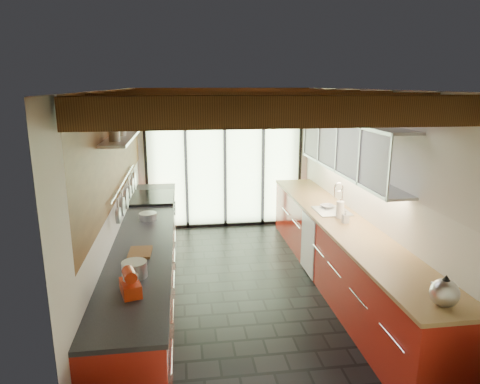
{
  "coord_description": "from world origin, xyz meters",
  "views": [
    {
      "loc": [
        -0.8,
        -5.14,
        2.66
      ],
      "look_at": [
        -0.03,
        0.4,
        1.25
      ],
      "focal_mm": 32.0,
      "sensor_mm": 36.0,
      "label": 1
    }
  ],
  "objects_px": {
    "kettle": "(445,291)",
    "soap_bottle": "(346,217)",
    "paper_towel": "(340,210)",
    "stand_mixer": "(130,283)",
    "bowl": "(327,206)"
  },
  "relations": [
    {
      "from": "kettle",
      "to": "soap_bottle",
      "type": "relative_size",
      "value": 1.86
    },
    {
      "from": "paper_towel",
      "to": "soap_bottle",
      "type": "distance_m",
      "value": 0.2
    },
    {
      "from": "stand_mixer",
      "to": "paper_towel",
      "type": "relative_size",
      "value": 1.07
    },
    {
      "from": "stand_mixer",
      "to": "kettle",
      "type": "bearing_deg",
      "value": -12.07
    },
    {
      "from": "stand_mixer",
      "to": "paper_towel",
      "type": "xyz_separation_m",
      "value": [
        2.54,
        1.79,
        0.02
      ]
    },
    {
      "from": "stand_mixer",
      "to": "soap_bottle",
      "type": "distance_m",
      "value": 3.0
    },
    {
      "from": "kettle",
      "to": "paper_towel",
      "type": "height_order",
      "value": "paper_towel"
    },
    {
      "from": "stand_mixer",
      "to": "paper_towel",
      "type": "height_order",
      "value": "paper_towel"
    },
    {
      "from": "soap_bottle",
      "to": "bowl",
      "type": "bearing_deg",
      "value": 90.0
    },
    {
      "from": "bowl",
      "to": "paper_towel",
      "type": "bearing_deg",
      "value": -90.0
    },
    {
      "from": "kettle",
      "to": "soap_bottle",
      "type": "height_order",
      "value": "kettle"
    },
    {
      "from": "kettle",
      "to": "bowl",
      "type": "distance_m",
      "value": 2.83
    },
    {
      "from": "stand_mixer",
      "to": "paper_towel",
      "type": "distance_m",
      "value": 3.11
    },
    {
      "from": "kettle",
      "to": "paper_towel",
      "type": "xyz_separation_m",
      "value": [
        -0.0,
        2.34,
        -0.0
      ]
    },
    {
      "from": "kettle",
      "to": "stand_mixer",
      "type": "bearing_deg",
      "value": 167.93
    }
  ]
}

